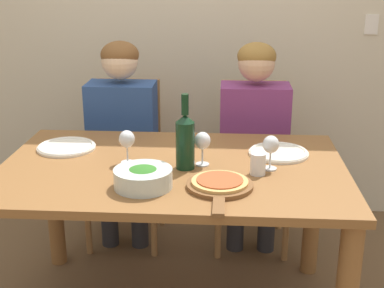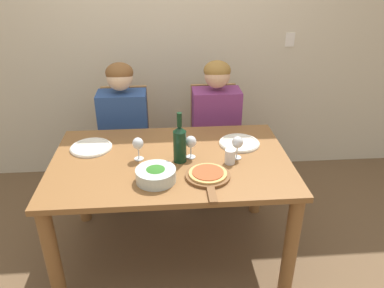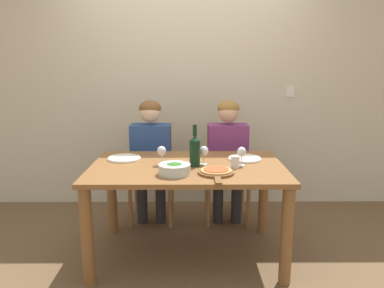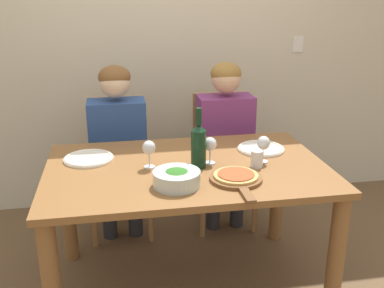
{
  "view_description": "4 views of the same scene",
  "coord_description": "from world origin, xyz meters",
  "px_view_note": "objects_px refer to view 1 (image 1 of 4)",
  "views": [
    {
      "loc": [
        0.23,
        -2.18,
        1.6
      ],
      "look_at": [
        0.08,
        0.02,
        0.86
      ],
      "focal_mm": 50.0,
      "sensor_mm": 36.0,
      "label": 1
    },
    {
      "loc": [
        -0.03,
        -2.08,
        1.94
      ],
      "look_at": [
        0.15,
        0.12,
        0.8
      ],
      "focal_mm": 35.0,
      "sensor_mm": 36.0,
      "label": 2
    },
    {
      "loc": [
        0.02,
        -2.84,
        1.54
      ],
      "look_at": [
        0.04,
        0.02,
        0.93
      ],
      "focal_mm": 35.0,
      "sensor_mm": 36.0,
      "label": 3
    },
    {
      "loc": [
        -0.37,
        -2.23,
        1.67
      ],
      "look_at": [
        0.06,
        0.17,
        0.83
      ],
      "focal_mm": 42.0,
      "sensor_mm": 36.0,
      "label": 4
    }
  ],
  "objects_px": {
    "person_woman": "(122,127)",
    "person_man": "(254,130)",
    "pizza_on_board": "(220,185)",
    "water_tumbler": "(258,164)",
    "chair_right": "(252,160)",
    "wine_glass_right": "(271,146)",
    "chair_left": "(127,157)",
    "wine_glass_centre": "(203,142)",
    "broccoli_bowl": "(143,178)",
    "dinner_plate_left": "(66,147)",
    "dinner_plate_right": "(279,152)",
    "wine_bottle": "(185,140)",
    "wine_glass_left": "(127,141)"
  },
  "relations": [
    {
      "from": "chair_right",
      "to": "wine_glass_left",
      "type": "relative_size",
      "value": 6.31
    },
    {
      "from": "wine_bottle",
      "to": "wine_glass_centre",
      "type": "distance_m",
      "value": 0.09
    },
    {
      "from": "wine_bottle",
      "to": "wine_glass_left",
      "type": "distance_m",
      "value": 0.26
    },
    {
      "from": "person_woman",
      "to": "wine_bottle",
      "type": "bearing_deg",
      "value": -59.6
    },
    {
      "from": "person_man",
      "to": "wine_glass_left",
      "type": "distance_m",
      "value": 0.9
    },
    {
      "from": "chair_right",
      "to": "wine_glass_right",
      "type": "xyz_separation_m",
      "value": [
        0.04,
        -0.82,
        0.37
      ]
    },
    {
      "from": "person_woman",
      "to": "person_man",
      "type": "distance_m",
      "value": 0.74
    },
    {
      "from": "chair_right",
      "to": "wine_glass_right",
      "type": "bearing_deg",
      "value": -87.52
    },
    {
      "from": "chair_left",
      "to": "wine_glass_left",
      "type": "xyz_separation_m",
      "value": [
        0.16,
        -0.78,
        0.37
      ]
    },
    {
      "from": "wine_glass_left",
      "to": "water_tumbler",
      "type": "height_order",
      "value": "wine_glass_left"
    },
    {
      "from": "wine_glass_centre",
      "to": "person_woman",
      "type": "bearing_deg",
      "value": 126.17
    },
    {
      "from": "dinner_plate_right",
      "to": "wine_glass_right",
      "type": "distance_m",
      "value": 0.22
    },
    {
      "from": "person_woman",
      "to": "pizza_on_board",
      "type": "height_order",
      "value": "person_woman"
    },
    {
      "from": "chair_right",
      "to": "chair_left",
      "type": "bearing_deg",
      "value": 180.0
    },
    {
      "from": "dinner_plate_left",
      "to": "dinner_plate_right",
      "type": "bearing_deg",
      "value": -0.72
    },
    {
      "from": "dinner_plate_left",
      "to": "wine_glass_left",
      "type": "bearing_deg",
      "value": -27.67
    },
    {
      "from": "person_man",
      "to": "wine_bottle",
      "type": "relative_size",
      "value": 3.67
    },
    {
      "from": "broccoli_bowl",
      "to": "wine_glass_centre",
      "type": "relative_size",
      "value": 1.54
    },
    {
      "from": "broccoli_bowl",
      "to": "water_tumbler",
      "type": "relative_size",
      "value": 2.51
    },
    {
      "from": "pizza_on_board",
      "to": "wine_glass_right",
      "type": "relative_size",
      "value": 2.68
    },
    {
      "from": "person_woman",
      "to": "water_tumbler",
      "type": "height_order",
      "value": "person_woman"
    },
    {
      "from": "person_man",
      "to": "wine_glass_right",
      "type": "bearing_deg",
      "value": -87.11
    },
    {
      "from": "person_woman",
      "to": "broccoli_bowl",
      "type": "relative_size",
      "value": 5.17
    },
    {
      "from": "wine_bottle",
      "to": "wine_glass_centre",
      "type": "xyz_separation_m",
      "value": [
        0.07,
        0.04,
        -0.02
      ]
    },
    {
      "from": "chair_right",
      "to": "pizza_on_board",
      "type": "relative_size",
      "value": 2.35
    },
    {
      "from": "chair_left",
      "to": "person_man",
      "type": "distance_m",
      "value": 0.79
    },
    {
      "from": "chair_right",
      "to": "person_woman",
      "type": "xyz_separation_m",
      "value": [
        -0.74,
        -0.12,
        0.22
      ]
    },
    {
      "from": "broccoli_bowl",
      "to": "dinner_plate_right",
      "type": "bearing_deg",
      "value": 36.47
    },
    {
      "from": "dinner_plate_left",
      "to": "dinner_plate_right",
      "type": "height_order",
      "value": "same"
    },
    {
      "from": "wine_bottle",
      "to": "broccoli_bowl",
      "type": "bearing_deg",
      "value": -124.53
    },
    {
      "from": "broccoli_bowl",
      "to": "dinner_plate_right",
      "type": "xyz_separation_m",
      "value": [
        0.57,
        0.42,
        -0.03
      ]
    },
    {
      "from": "chair_right",
      "to": "person_man",
      "type": "relative_size",
      "value": 0.79
    },
    {
      "from": "broccoli_bowl",
      "to": "wine_glass_right",
      "type": "distance_m",
      "value": 0.57
    },
    {
      "from": "chair_right",
      "to": "wine_bottle",
      "type": "xyz_separation_m",
      "value": [
        -0.33,
        -0.83,
        0.39
      ]
    },
    {
      "from": "person_woman",
      "to": "wine_glass_centre",
      "type": "relative_size",
      "value": 7.98
    },
    {
      "from": "pizza_on_board",
      "to": "wine_glass_left",
      "type": "xyz_separation_m",
      "value": [
        -0.41,
        0.25,
        0.09
      ]
    },
    {
      "from": "chair_right",
      "to": "dinner_plate_left",
      "type": "height_order",
      "value": "chair_right"
    },
    {
      "from": "chair_right",
      "to": "dinner_plate_right",
      "type": "relative_size",
      "value": 3.44
    },
    {
      "from": "chair_left",
      "to": "wine_glass_right",
      "type": "distance_m",
      "value": 1.19
    },
    {
      "from": "dinner_plate_left",
      "to": "pizza_on_board",
      "type": "height_order",
      "value": "pizza_on_board"
    },
    {
      "from": "wine_glass_left",
      "to": "dinner_plate_right",
      "type": "bearing_deg",
      "value": 13.2
    },
    {
      "from": "pizza_on_board",
      "to": "wine_glass_centre",
      "type": "relative_size",
      "value": 2.68
    },
    {
      "from": "pizza_on_board",
      "to": "wine_glass_centre",
      "type": "bearing_deg",
      "value": 107.63
    },
    {
      "from": "person_woman",
      "to": "pizza_on_board",
      "type": "distance_m",
      "value": 1.08
    },
    {
      "from": "person_woman",
      "to": "pizza_on_board",
      "type": "relative_size",
      "value": 2.97
    },
    {
      "from": "dinner_plate_right",
      "to": "dinner_plate_left",
      "type": "bearing_deg",
      "value": 179.28
    },
    {
      "from": "pizza_on_board",
      "to": "water_tumbler",
      "type": "bearing_deg",
      "value": 46.01
    },
    {
      "from": "broccoli_bowl",
      "to": "wine_glass_right",
      "type": "relative_size",
      "value": 1.54
    },
    {
      "from": "broccoli_bowl",
      "to": "dinner_plate_left",
      "type": "height_order",
      "value": "broccoli_bowl"
    },
    {
      "from": "wine_bottle",
      "to": "dinner_plate_right",
      "type": "height_order",
      "value": "wine_bottle"
    }
  ]
}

